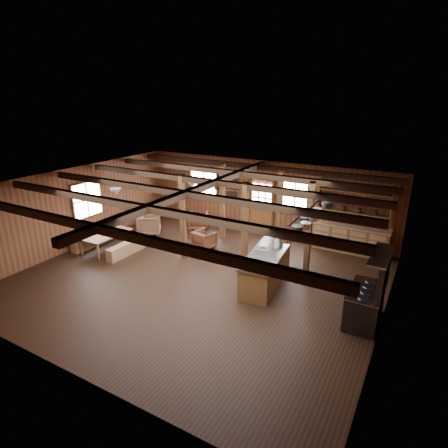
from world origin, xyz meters
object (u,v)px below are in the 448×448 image
(armchair_a, at_px, (198,221))
(armchair_c, at_px, (149,224))
(kitchen_island, at_px, (266,268))
(dining_table, at_px, (108,242))
(commercial_range, at_px, (368,300))
(armchair_b, at_px, (204,240))

(armchair_a, distance_m, armchair_c, 1.93)
(kitchen_island, distance_m, armchair_c, 5.71)
(dining_table, height_order, armchair_a, armchair_a)
(commercial_range, xyz_separation_m, dining_table, (-8.55, 0.15, -0.29))
(kitchen_island, bearing_deg, armchair_c, 158.13)
(commercial_range, height_order, dining_table, commercial_range)
(dining_table, relative_size, armchair_c, 1.98)
(armchair_c, bearing_deg, kitchen_island, -141.14)
(armchair_a, bearing_deg, armchair_b, 101.38)
(kitchen_island, height_order, armchair_a, kitchen_island)
(commercial_range, relative_size, dining_table, 1.05)
(commercial_range, bearing_deg, armchair_a, 153.52)
(kitchen_island, bearing_deg, dining_table, 177.68)
(armchair_a, height_order, armchair_b, armchair_a)
(commercial_range, distance_m, armchair_a, 7.83)
(kitchen_island, distance_m, commercial_range, 2.88)
(armchair_a, bearing_deg, commercial_range, 125.65)
(armchair_a, relative_size, armchair_c, 0.85)
(dining_table, relative_size, armchair_b, 2.47)
(armchair_b, bearing_deg, commercial_range, 173.67)
(armchair_c, bearing_deg, dining_table, 137.48)
(kitchen_island, xyz_separation_m, armchair_a, (-4.18, 2.91, -0.15))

